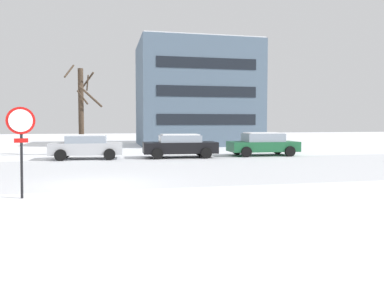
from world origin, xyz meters
The scene contains 8 objects.
ground_plane centered at (0.00, 0.00, 0.00)m, with size 120.00×120.00×0.00m, color white.
road_surface centered at (0.00, 3.99, 0.00)m, with size 80.00×9.99×0.00m.
stop_sign centered at (-1.84, -1.67, 1.77)m, with size 0.74×0.20×2.53m.
parked_car_silver centered at (-0.68, 9.68, 0.72)m, with size 4.07×2.10×1.40m.
parked_car_black centered at (4.69, 9.46, 0.72)m, with size 4.41×2.15×1.40m.
parked_car_green centered at (10.07, 9.73, 0.74)m, with size 4.36×2.27×1.46m.
tree_far_right centered at (-1.08, 12.20, 2.96)m, with size 2.30×2.29×5.81m.
building_far_right centered at (8.65, 22.24, 4.70)m, with size 10.65×8.22×9.41m.
Camera 1 is at (0.50, -13.10, 2.11)m, focal length 36.19 mm.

